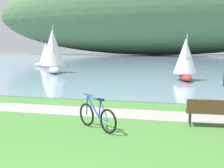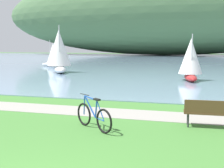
# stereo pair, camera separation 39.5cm
# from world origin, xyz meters

# --- Properties ---
(bay_water) EXTENTS (180.00, 80.00, 0.04)m
(bay_water) POSITION_xyz_m (0.00, 49.04, 0.02)
(bay_water) COLOR #7A99B2
(bay_water) RESTS_ON ground
(distant_hillside) EXTENTS (97.59, 28.00, 24.06)m
(distant_hillside) POSITION_xyz_m (-4.13, 78.54, 12.07)
(distant_hillside) COLOR #4C7047
(distant_hillside) RESTS_ON bay_water
(shoreline_path) EXTENTS (60.00, 1.50, 0.01)m
(shoreline_path) POSITION_xyz_m (0.00, 6.82, 0.01)
(shoreline_path) COLOR #A39E93
(shoreline_path) RESTS_ON ground
(park_bench_near_camera) EXTENTS (1.82, 0.58, 0.88)m
(park_bench_near_camera) POSITION_xyz_m (3.25, 5.77, 0.52)
(park_bench_near_camera) COLOR brown
(park_bench_near_camera) RESTS_ON ground
(bicycle_leaning_near_bench) EXTENTS (1.46, 1.10, 1.01)m
(bicycle_leaning_near_bench) POSITION_xyz_m (-0.27, 4.69, 0.40)
(bicycle_leaning_near_bench) COLOR black
(bicycle_leaning_near_bench) RESTS_ON ground
(sailboat_nearest_to_shore) EXTENTS (2.78, 1.69, 3.23)m
(sailboat_nearest_to_shore) POSITION_xyz_m (-13.65, 28.48, 1.56)
(sailboat_nearest_to_shore) COLOR white
(sailboat_nearest_to_shore) RESTS_ON bay_water
(sailboat_mid_bay) EXTENTS (3.08, 3.75, 4.39)m
(sailboat_mid_bay) POSITION_xyz_m (-9.27, 21.06, 2.10)
(sailboat_mid_bay) COLOR white
(sailboat_mid_bay) RESTS_ON bay_water
(sailboat_toward_hillside) EXTENTS (1.89, 2.91, 3.32)m
(sailboat_toward_hillside) POSITION_xyz_m (2.64, 17.74, 1.60)
(sailboat_toward_hillside) COLOR #B22323
(sailboat_toward_hillside) RESTS_ON bay_water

